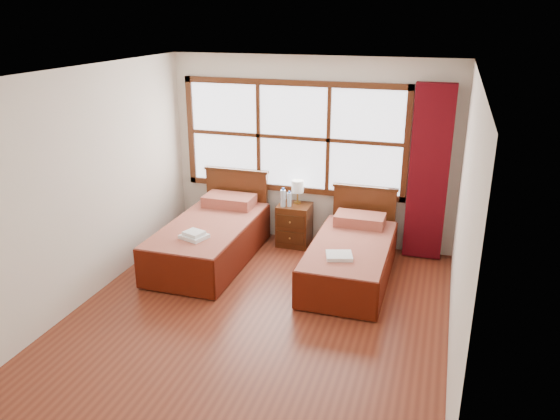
% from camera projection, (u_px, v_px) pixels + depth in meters
% --- Properties ---
extents(floor, '(4.50, 4.50, 0.00)m').
position_uv_depth(floor, '(258.00, 315.00, 5.97)').
color(floor, brown).
rests_on(floor, ground).
extents(ceiling, '(4.50, 4.50, 0.00)m').
position_uv_depth(ceiling, '(254.00, 72.00, 5.08)').
color(ceiling, white).
rests_on(ceiling, wall_back).
extents(wall_back, '(4.00, 0.00, 4.00)m').
position_uv_depth(wall_back, '(311.00, 152.00, 7.54)').
color(wall_back, silver).
rests_on(wall_back, floor).
extents(wall_left, '(0.00, 4.50, 4.50)m').
position_uv_depth(wall_left, '(88.00, 186.00, 6.08)').
color(wall_left, silver).
rests_on(wall_left, floor).
extents(wall_right, '(0.00, 4.50, 4.50)m').
position_uv_depth(wall_right, '(463.00, 225.00, 4.97)').
color(wall_right, silver).
rests_on(wall_right, floor).
extents(window, '(3.16, 0.06, 1.56)m').
position_uv_depth(window, '(293.00, 137.00, 7.51)').
color(window, white).
rests_on(window, wall_back).
extents(curtain, '(0.50, 0.16, 2.30)m').
position_uv_depth(curtain, '(429.00, 174.00, 7.02)').
color(curtain, '#5C0910').
rests_on(curtain, wall_back).
extents(bed_left, '(1.03, 2.05, 1.00)m').
position_uv_depth(bed_left, '(211.00, 238.00, 7.24)').
color(bed_left, '#3E1F0C').
rests_on(bed_left, floor).
extents(bed_right, '(0.95, 1.97, 0.92)m').
position_uv_depth(bed_right, '(351.00, 257.00, 6.73)').
color(bed_right, '#3E1F0C').
rests_on(bed_right, floor).
extents(nightstand, '(0.45, 0.44, 0.60)m').
position_uv_depth(nightstand, '(294.00, 225.00, 7.70)').
color(nightstand, '#4E2611').
rests_on(nightstand, floor).
extents(towels_left, '(0.36, 0.34, 0.09)m').
position_uv_depth(towels_left, '(194.00, 235.00, 6.63)').
color(towels_left, white).
rests_on(towels_left, bed_left).
extents(towels_right, '(0.35, 0.33, 0.05)m').
position_uv_depth(towels_right, '(339.00, 256.00, 6.22)').
color(towels_right, white).
rests_on(towels_right, bed_right).
extents(lamp, '(0.17, 0.17, 0.33)m').
position_uv_depth(lamp, '(298.00, 187.00, 7.60)').
color(lamp, '#B38B39').
rests_on(lamp, nightstand).
extents(bottle_near, '(0.07, 0.07, 0.27)m').
position_uv_depth(bottle_near, '(283.00, 198.00, 7.50)').
color(bottle_near, '#C4E4FC').
rests_on(bottle_near, nightstand).
extents(bottle_far, '(0.06, 0.06, 0.22)m').
position_uv_depth(bottle_far, '(289.00, 199.00, 7.51)').
color(bottle_far, '#C4E4FC').
rests_on(bottle_far, nightstand).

